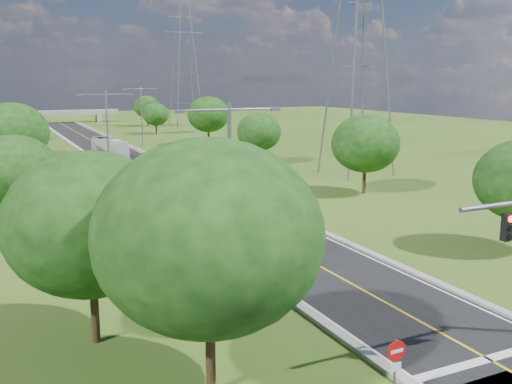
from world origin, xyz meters
The scene contains 24 objects.
ground centered at (0.00, 60.00, 0.00)m, with size 260.00×260.00×0.00m, color #2B4814.
road centered at (0.00, 66.00, 0.03)m, with size 8.00×150.00×0.06m, color black.
curb_left centered at (-4.25, 66.00, 0.11)m, with size 0.50×150.00×0.22m, color gray.
curb_right centered at (4.25, 66.00, 0.11)m, with size 0.50×150.00×0.22m, color gray.
do_not_enter_left centered at (-5.60, -1.52, 1.77)m, with size 0.76×0.11×2.50m.
speed_limit_sign centered at (5.20, 37.98, 1.60)m, with size 0.55×0.09×2.40m.
overpass centered at (0.00, 140.00, 2.41)m, with size 30.00×3.00×3.20m.
streetlight_near_left centered at (-6.00, 12.00, 5.94)m, with size 5.90×0.25×10.00m.
streetlight_mid_left centered at (-6.00, 45.00, 5.94)m, with size 5.90×0.25×10.00m.
streetlight_far_right centered at (6.00, 78.00, 5.94)m, with size 5.90×0.25×10.00m.
power_tower_near centered at (22.00, 40.00, 14.01)m, with size 9.00×6.40×28.00m.
power_tower_far centered at (26.00, 115.00, 14.01)m, with size 9.00×6.40×28.00m.
tree_la centered at (-14.00, 8.00, 5.27)m, with size 7.14×7.14×8.30m.
tree_lb centered at (-16.00, 28.00, 4.64)m, with size 6.30×6.30×7.33m.
tree_lc centered at (-15.00, 50.00, 5.58)m, with size 7.56×7.56×8.79m.
tree_le centered at (-14.50, 98.00, 4.33)m, with size 5.88×5.88×6.84m.
tree_lf centered at (-11.00, 2.00, 5.89)m, with size 7.98×7.98×9.28m.
tree_rb centered at (16.00, 30.00, 4.95)m, with size 6.72×6.72×7.82m.
tree_rc centered at (15.00, 52.00, 4.33)m, with size 5.88×5.88×6.84m.
tree_rd centered at (17.00, 76.00, 5.27)m, with size 7.14×7.14×8.30m.
tree_re centered at (14.50, 100.00, 4.02)m, with size 5.46×5.46×6.35m.
tree_rf centered at (18.00, 120.00, 4.64)m, with size 6.30×6.30×7.33m.
bus_outbound centered at (0.80, 40.17, 1.45)m, with size 2.34×9.99×2.78m, color white.
bus_inbound centered at (-1.59, 67.15, 1.47)m, with size 2.37×10.11×2.82m, color white.
Camera 1 is at (-17.61, -15.66, 11.16)m, focal length 40.00 mm.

